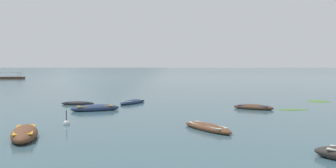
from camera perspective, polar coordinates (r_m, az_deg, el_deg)
The scene contains 13 objects.
ground_plane at distance 1506.17m, azimuth -3.81°, elevation 2.97°, with size 6000.00×6000.00×0.00m, color #385660.
mountain_1 at distance 1952.47m, azimuth -26.84°, elevation 5.36°, with size 785.78×785.78×182.92m, color slate.
mountain_2 at distance 2006.01m, azimuth -10.67°, elevation 6.52°, with size 822.62×822.62×248.82m, color slate.
rowboat_0 at distance 21.14m, azimuth -23.86°, elevation -7.97°, with size 2.60×4.68×0.85m.
rowboat_1 at distance 37.21m, azimuth -15.55°, elevation -3.28°, with size 3.72×1.27×0.48m.
rowboat_2 at distance 21.93m, azimuth 6.89°, elevation -7.57°, with size 3.21×4.45×0.55m.
rowboat_4 at distance 37.14m, azimuth -6.22°, elevation -3.15°, with size 3.44×4.31×0.57m.
rowboat_5 at distance 33.26m, azimuth 14.73°, elevation -3.95°, with size 4.06×3.24×0.61m.
rowboat_6 at distance 31.91m, azimuth -12.65°, elevation -4.15°, with size 4.83×2.72×0.74m.
ferry_0 at distance 120.67m, azimuth -26.48°, elevation 1.01°, with size 11.19×4.29×2.54m.
mooring_buoy at distance 24.80m, azimuth -17.38°, elevation -6.59°, with size 0.46×0.46×1.19m.
weed_patch_0 at distance 43.10m, azimuth 24.84°, elevation -2.80°, with size 2.80×2.77×0.14m, color #477033.
weed_patch_2 at distance 33.94m, azimuth 21.03°, elevation -4.24°, with size 3.39×1.12×0.14m, color #477033.
Camera 1 is at (-1.61, -6.16, 4.24)m, focal length 34.75 mm.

